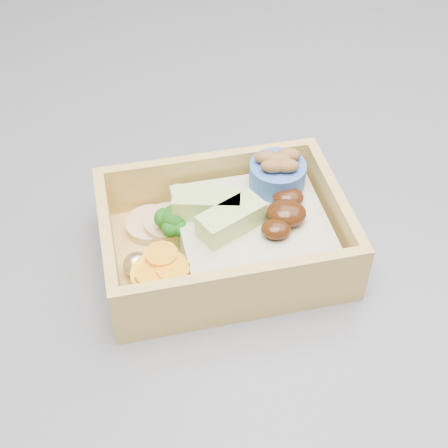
{
  "coord_description": "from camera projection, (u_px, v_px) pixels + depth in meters",
  "views": [
    {
      "loc": [
        0.17,
        -0.53,
        1.27
      ],
      "look_at": [
        0.16,
        -0.22,
        0.95
      ],
      "focal_mm": 50.0,
      "sensor_mm": 36.0,
      "label": 1
    }
  ],
  "objects": [
    {
      "name": "bento_box",
      "position": [
        230.0,
        232.0,
        0.46
      ],
      "size": [
        0.2,
        0.16,
        0.06
      ],
      "rotation": [
        0.0,
        0.0,
        0.23
      ],
      "color": "tan",
      "rests_on": "island"
    },
    {
      "name": "island",
      "position": [
        109.0,
        409.0,
        0.88
      ],
      "size": [
        1.24,
        0.84,
        0.92
      ],
      "color": "brown",
      "rests_on": "ground"
    }
  ]
}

